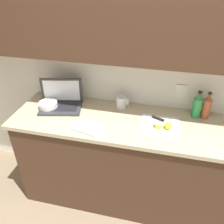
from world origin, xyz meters
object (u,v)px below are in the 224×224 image
measuring_cup (121,102)px  cutting_board (160,126)px  lemon_half_cut (158,125)px  bowl_white (48,105)px  laptop (61,101)px  bottle_oil_tall (197,105)px  bottle_green_soda (207,106)px  lemon_whole_beside (168,126)px  knife (161,120)px

measuring_cup → cutting_board: bearing=-31.7°
lemon_half_cut → bowl_white: (-0.99, 0.07, 0.01)m
laptop → bottle_oil_tall: 1.20m
cutting_board → bottle_oil_tall: size_ratio=1.28×
cutting_board → measuring_cup: 0.44m
measuring_cup → bowl_white: bearing=-163.7°
laptop → lemon_half_cut: laptop is taller
cutting_board → measuring_cup: bearing=148.3°
laptop → measuring_cup: size_ratio=3.48×
bottle_green_soda → bottle_oil_tall: 0.08m
lemon_whole_beside → bottle_oil_tall: (0.22, 0.25, 0.07)m
lemon_half_cut → lemon_whole_beside: size_ratio=1.07×
knife → lemon_whole_beside: (0.06, -0.10, 0.02)m
lemon_half_cut → bottle_oil_tall: bottle_oil_tall is taller
lemon_whole_beside → bowl_white: (-1.07, 0.08, -0.00)m
bottle_green_soda → cutting_board: bearing=-149.3°
cutting_board → lemon_half_cut: 0.04m
laptop → measuring_cup: laptop is taller
bowl_white → bottle_green_soda: bearing=7.2°
bottle_oil_tall → laptop: bearing=-174.6°
laptop → measuring_cup: bearing=0.4°
knife → bottle_oil_tall: size_ratio=1.02×
lemon_whole_beside → bottle_green_soda: 0.40m
knife → bottle_green_soda: (0.36, 0.15, 0.09)m
laptop → bottle_green_soda: bearing=-7.6°
lemon_whole_beside → bottle_green_soda: (0.30, 0.25, 0.07)m
laptop → cutting_board: bearing=-19.2°
knife → bottle_green_soda: bottle_green_soda is taller
bottle_oil_tall → bowl_white: bottle_oil_tall is taller
bottle_oil_tall → bowl_white: 1.30m
laptop → bowl_white: (-0.10, -0.06, -0.03)m
laptop → lemon_half_cut: bearing=-21.1°
cutting_board → lemon_whole_beside: size_ratio=5.22×
cutting_board → lemon_whole_beside: bearing=-29.9°
bottle_green_soda → bottle_oil_tall: same height
knife → bowl_white: 1.01m
bottle_green_soda → measuring_cup: 0.73m
lemon_half_cut → laptop: bearing=171.5°
knife → lemon_half_cut: size_ratio=3.90×
cutting_board → knife: 0.07m
bottle_oil_tall → measuring_cup: bottle_oil_tall is taller
cutting_board → knife: size_ratio=1.26×
lemon_whole_beside → bowl_white: bearing=175.8°
lemon_half_cut → bottle_oil_tall: size_ratio=0.26×
cutting_board → bowl_white: 1.00m
knife → lemon_half_cut: bearing=-76.7°
bottle_oil_tall → bottle_green_soda: bearing=0.0°
knife → measuring_cup: size_ratio=2.07×
lemon_half_cut → lemon_whole_beside: (0.08, -0.01, 0.01)m
measuring_cup → bowl_white: (-0.64, -0.19, -0.02)m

